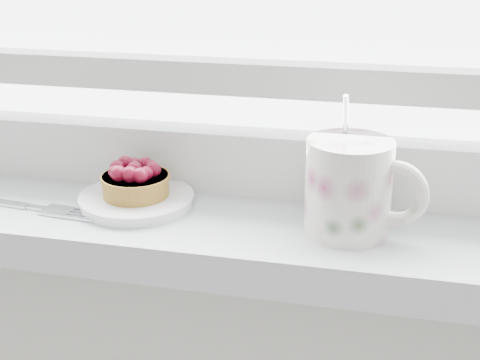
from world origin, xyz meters
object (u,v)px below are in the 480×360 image
(floral_mug, at_px, (352,185))
(fork, at_px, (14,204))
(raspberry_tart, at_px, (135,180))
(saucer, at_px, (137,200))

(floral_mug, distance_m, fork, 0.36)
(floral_mug, bearing_deg, raspberry_tart, 176.31)
(raspberry_tart, xyz_separation_m, fork, (-0.13, -0.03, -0.03))
(saucer, relative_size, raspberry_tart, 1.68)
(saucer, height_order, raspberry_tart, raspberry_tart)
(raspberry_tart, relative_size, fork, 0.36)
(saucer, bearing_deg, floral_mug, -3.78)
(raspberry_tart, relative_size, floral_mug, 0.55)
(saucer, relative_size, floral_mug, 0.92)
(saucer, relative_size, fork, 0.61)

